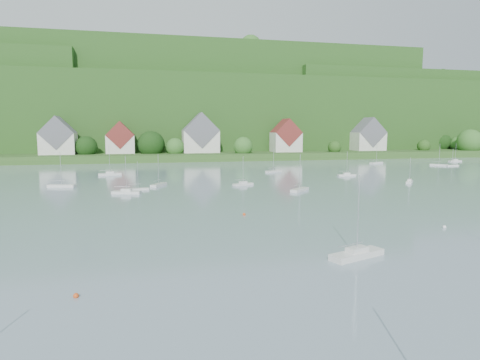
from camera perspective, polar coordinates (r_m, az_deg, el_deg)
The scene contains 12 objects.
far_shore_strip at distance 198.83m, azimuth -7.36°, elevation 3.55°, with size 600.00×60.00×3.00m, color #2D541F.
forested_ridge at distance 267.05m, azimuth -8.75°, elevation 8.97°, with size 620.00×181.22×69.89m.
village_building_0 at distance 188.23m, azimuth -23.99°, elevation 5.27°, with size 14.00×10.40×16.00m.
village_building_1 at distance 187.03m, azimuth -16.30°, elevation 5.35°, with size 12.00×9.36×14.00m.
village_building_2 at distance 187.13m, azimuth -5.52°, elevation 6.06°, with size 16.00×11.44×18.00m.
village_building_3 at distance 194.34m, azimuth 6.40°, elevation 5.83°, with size 13.00×10.40×15.50m.
village_building_4 at distance 216.78m, azimuth 17.42°, elevation 5.71°, with size 15.00×10.40×16.50m.
near_sailboat_3 at distance 44.50m, azimuth 15.97°, elevation -9.80°, with size 6.62×3.83×8.62m.
mooring_buoy_3 at distance 63.48m, azimuth 0.58°, elevation -4.94°, with size 0.48×0.48×0.48m, color #D24A19.
mooring_buoy_4 at distance 61.82m, azimuth 26.58°, elevation -6.01°, with size 0.49×0.49×0.49m, color white.
mooring_buoy_5 at distance 35.89m, azimuth -21.87°, elevation -14.93°, with size 0.46×0.46×0.46m, color #D24A19.
far_sailboat_cluster at distance 119.89m, azimuth 2.42°, elevation 0.86°, with size 203.68×67.87×8.71m.
Camera 1 is at (-18.53, 2.37, 13.07)m, focal length 30.63 mm.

